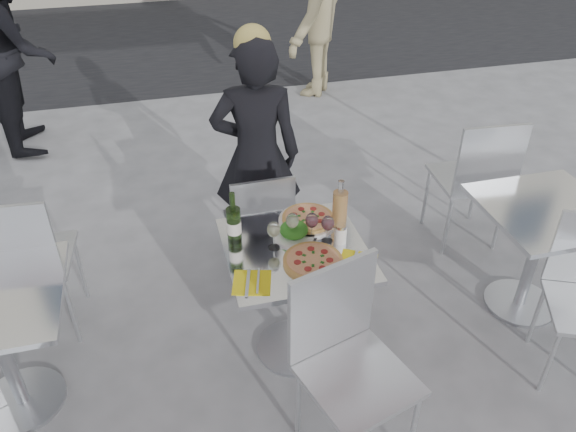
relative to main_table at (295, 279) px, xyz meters
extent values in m
plane|color=#605F62|center=(0.00, 0.00, -0.54)|extent=(80.00, 80.00, 0.00)
cube|color=black|center=(0.00, 6.50, -0.54)|extent=(24.00, 5.00, 0.00)
cylinder|color=#B7BABF|center=(0.00, 0.00, -0.53)|extent=(0.44, 0.44, 0.02)
cylinder|color=#B7BABF|center=(0.00, 0.00, -0.17)|extent=(0.07, 0.07, 0.72)
cube|color=silver|center=(0.00, 0.00, 0.20)|extent=(0.72, 0.72, 0.03)
cylinder|color=#B7BABF|center=(-1.50, 0.00, -0.53)|extent=(0.44, 0.44, 0.02)
cylinder|color=#B7BABF|center=(-1.50, 0.00, -0.17)|extent=(0.07, 0.07, 0.72)
cylinder|color=#B7BABF|center=(1.50, 0.00, -0.53)|extent=(0.44, 0.44, 0.02)
cylinder|color=#B7BABF|center=(1.50, 0.00, -0.17)|extent=(0.07, 0.07, 0.72)
cube|color=silver|center=(1.50, 0.00, 0.20)|extent=(0.72, 0.72, 0.03)
cylinder|color=silver|center=(0.11, 0.89, -0.33)|extent=(0.02, 0.02, 0.42)
cylinder|color=silver|center=(-0.23, 0.88, -0.33)|extent=(0.02, 0.02, 0.42)
cylinder|color=silver|center=(0.11, 0.56, -0.33)|extent=(0.02, 0.02, 0.42)
cylinder|color=silver|center=(-0.22, 0.55, -0.33)|extent=(0.02, 0.02, 0.42)
cube|color=silver|center=(-0.06, 0.72, -0.11)|extent=(0.39, 0.39, 0.02)
cube|color=silver|center=(-0.05, 0.53, 0.11)|extent=(0.39, 0.03, 0.42)
cylinder|color=silver|center=(0.35, -0.81, -0.30)|extent=(0.03, 0.03, 0.49)
cylinder|color=silver|center=(-0.13, -0.56, -0.30)|extent=(0.03, 0.03, 0.49)
cylinder|color=silver|center=(0.24, -0.44, -0.30)|extent=(0.03, 0.03, 0.49)
cube|color=silver|center=(0.11, -0.68, -0.04)|extent=(0.56, 0.56, 0.03)
cube|color=silver|center=(0.04, -0.47, 0.22)|extent=(0.44, 0.16, 0.49)
cylinder|color=silver|center=(-1.19, 0.77, -0.29)|extent=(0.03, 0.03, 0.49)
cylinder|color=silver|center=(-1.59, 0.80, -0.29)|extent=(0.03, 0.03, 0.49)
cylinder|color=silver|center=(-1.23, 0.38, -0.29)|extent=(0.03, 0.03, 0.49)
cylinder|color=silver|center=(-1.62, 0.41, -0.29)|extent=(0.03, 0.03, 0.49)
cube|color=silver|center=(-1.41, 0.59, -0.04)|extent=(0.49, 0.49, 0.03)
cube|color=silver|center=(-1.42, 0.36, 0.22)|extent=(0.46, 0.06, 0.49)
cylinder|color=silver|center=(1.68, 0.96, -0.29)|extent=(0.03, 0.03, 0.49)
cylinder|color=silver|center=(1.29, 0.99, -0.29)|extent=(0.03, 0.03, 0.49)
cylinder|color=silver|center=(1.65, 0.57, -0.29)|extent=(0.03, 0.03, 0.49)
cylinder|color=silver|center=(1.26, 0.60, -0.29)|extent=(0.03, 0.03, 0.49)
cube|color=silver|center=(1.47, 0.78, -0.04)|extent=(0.49, 0.49, 0.03)
cube|color=silver|center=(1.46, 0.55, 0.22)|extent=(0.46, 0.06, 0.49)
cylinder|color=silver|center=(1.22, -0.62, -0.31)|extent=(0.02, 0.02, 0.45)
cylinder|color=silver|center=(1.36, -0.30, -0.31)|extent=(0.02, 0.02, 0.45)
imported|color=black|center=(0.00, 0.95, 0.25)|extent=(0.63, 0.47, 1.58)
imported|color=black|center=(-1.74, 3.24, 0.38)|extent=(0.78, 0.95, 1.84)
imported|color=#8E825B|center=(1.23, 3.77, 0.38)|extent=(1.24, 1.36, 1.84)
cylinder|color=tan|center=(0.05, -0.13, 0.22)|extent=(0.30, 0.30, 0.02)
cylinder|color=beige|center=(0.05, -0.13, 0.23)|extent=(0.26, 0.26, 0.00)
cylinder|color=white|center=(0.13, 0.21, 0.22)|extent=(0.32, 0.32, 0.01)
cylinder|color=tan|center=(0.13, 0.21, 0.23)|extent=(0.28, 0.28, 0.02)
cylinder|color=beige|center=(0.13, 0.21, 0.24)|extent=(0.25, 0.25, 0.00)
cylinder|color=white|center=(0.02, 0.10, 0.22)|extent=(0.22, 0.22, 0.01)
ellipsoid|color=#186318|center=(0.02, 0.10, 0.26)|extent=(0.15, 0.15, 0.08)
sphere|color=#B21914|center=(0.06, 0.12, 0.27)|extent=(0.03, 0.03, 0.03)
cylinder|color=#2F4F1D|center=(-0.29, 0.14, 0.31)|extent=(0.07, 0.07, 0.20)
cone|color=#2F4F1D|center=(-0.29, 0.14, 0.41)|extent=(0.07, 0.07, 0.03)
cylinder|color=#2F4F1D|center=(-0.29, 0.14, 0.46)|extent=(0.03, 0.03, 0.10)
cylinder|color=silver|center=(-0.29, 0.14, 0.30)|extent=(0.07, 0.08, 0.07)
cylinder|color=#DFA85F|center=(0.28, 0.12, 0.32)|extent=(0.08, 0.08, 0.22)
cylinder|color=white|center=(0.28, 0.12, 0.46)|extent=(0.03, 0.03, 0.08)
cylinder|color=white|center=(0.24, -0.01, 0.26)|extent=(0.06, 0.06, 0.09)
cylinder|color=silver|center=(0.24, -0.01, 0.31)|extent=(0.06, 0.06, 0.02)
cylinder|color=white|center=(-0.11, 0.03, 0.21)|extent=(0.06, 0.06, 0.00)
cylinder|color=white|center=(-0.11, 0.03, 0.26)|extent=(0.01, 0.01, 0.09)
ellipsoid|color=white|center=(-0.11, 0.03, 0.33)|extent=(0.07, 0.07, 0.08)
ellipsoid|color=beige|center=(-0.11, 0.03, 0.32)|extent=(0.05, 0.05, 0.05)
cylinder|color=white|center=(0.01, 0.08, 0.21)|extent=(0.06, 0.06, 0.00)
cylinder|color=white|center=(0.01, 0.08, 0.26)|extent=(0.01, 0.01, 0.09)
ellipsoid|color=white|center=(0.01, 0.08, 0.33)|extent=(0.07, 0.07, 0.08)
ellipsoid|color=beige|center=(0.01, 0.08, 0.32)|extent=(0.05, 0.05, 0.05)
cylinder|color=white|center=(0.10, 0.06, 0.21)|extent=(0.06, 0.06, 0.00)
cylinder|color=white|center=(0.10, 0.06, 0.26)|extent=(0.01, 0.01, 0.09)
ellipsoid|color=white|center=(0.10, 0.06, 0.33)|extent=(0.07, 0.07, 0.08)
ellipsoid|color=#490A13|center=(0.10, 0.06, 0.32)|extent=(0.05, 0.05, 0.05)
cylinder|color=white|center=(0.18, 0.01, 0.21)|extent=(0.06, 0.06, 0.00)
cylinder|color=white|center=(0.18, 0.01, 0.26)|extent=(0.01, 0.01, 0.09)
ellipsoid|color=white|center=(0.18, 0.01, 0.33)|extent=(0.07, 0.07, 0.08)
ellipsoid|color=#490A13|center=(0.18, 0.01, 0.32)|extent=(0.05, 0.05, 0.05)
cube|color=yellow|center=(-0.27, -0.21, 0.21)|extent=(0.22, 0.22, 0.00)
cube|color=#B7BABF|center=(-0.29, -0.21, 0.22)|extent=(0.07, 0.20, 0.00)
cube|color=#B7BABF|center=(-0.24, -0.21, 0.22)|extent=(0.06, 0.18, 0.00)
cube|color=yellow|center=(0.27, -0.19, 0.21)|extent=(0.25, 0.25, 0.00)
cube|color=#B7BABF|center=(0.25, -0.19, 0.22)|extent=(0.11, 0.18, 0.00)
cube|color=#B7BABF|center=(0.30, -0.19, 0.22)|extent=(0.10, 0.16, 0.00)
camera|label=1|loc=(-0.61, -2.20, 1.98)|focal=35.00mm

